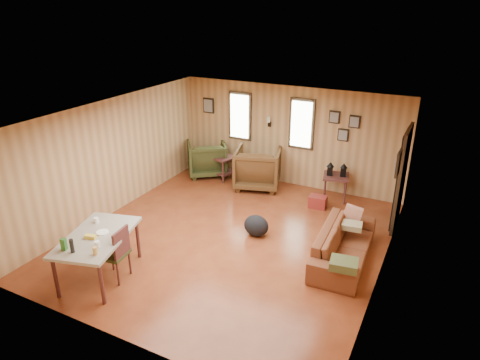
{
  "coord_description": "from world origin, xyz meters",
  "views": [
    {
      "loc": [
        3.38,
        -6.25,
        4.2
      ],
      "look_at": [
        0.0,
        0.4,
        1.05
      ],
      "focal_mm": 32.0,
      "sensor_mm": 36.0,
      "label": 1
    }
  ],
  "objects_px": {
    "sofa": "(345,239)",
    "recliner_brown": "(258,166)",
    "recliner_green": "(207,157)",
    "dining_table": "(97,240)",
    "side_table": "(336,174)",
    "end_table": "(223,163)"
  },
  "relations": [
    {
      "from": "recliner_brown",
      "to": "recliner_green",
      "type": "distance_m",
      "value": 1.51
    },
    {
      "from": "sofa",
      "to": "end_table",
      "type": "bearing_deg",
      "value": 55.4
    },
    {
      "from": "sofa",
      "to": "recliner_green",
      "type": "distance_m",
      "value": 4.77
    },
    {
      "from": "sofa",
      "to": "recliner_brown",
      "type": "distance_m",
      "value": 3.45
    },
    {
      "from": "recliner_brown",
      "to": "recliner_green",
      "type": "relative_size",
      "value": 1.11
    },
    {
      "from": "sofa",
      "to": "end_table",
      "type": "distance_m",
      "value": 4.32
    },
    {
      "from": "recliner_brown",
      "to": "end_table",
      "type": "bearing_deg",
      "value": -21.66
    },
    {
      "from": "side_table",
      "to": "dining_table",
      "type": "xyz_separation_m",
      "value": [
        -2.61,
        -4.64,
        0.08
      ]
    },
    {
      "from": "side_table",
      "to": "sofa",
      "type": "bearing_deg",
      "value": -71.18
    },
    {
      "from": "recliner_brown",
      "to": "dining_table",
      "type": "xyz_separation_m",
      "value": [
        -0.75,
        -4.49,
        0.15
      ]
    },
    {
      "from": "sofa",
      "to": "recliner_brown",
      "type": "xyz_separation_m",
      "value": [
        -2.66,
        2.2,
        0.14
      ]
    },
    {
      "from": "end_table",
      "to": "sofa",
      "type": "bearing_deg",
      "value": -31.82
    },
    {
      "from": "recliner_brown",
      "to": "recliner_green",
      "type": "xyz_separation_m",
      "value": [
        -1.5,
        0.13,
        -0.05
      ]
    },
    {
      "from": "recliner_brown",
      "to": "end_table",
      "type": "relative_size",
      "value": 1.48
    },
    {
      "from": "recliner_green",
      "to": "side_table",
      "type": "height_order",
      "value": "recliner_green"
    },
    {
      "from": "sofa",
      "to": "side_table",
      "type": "xyz_separation_m",
      "value": [
        -0.8,
        2.35,
        0.21
      ]
    },
    {
      "from": "recliner_green",
      "to": "dining_table",
      "type": "bearing_deg",
      "value": 62.6
    },
    {
      "from": "end_table",
      "to": "side_table",
      "type": "relative_size",
      "value": 0.81
    },
    {
      "from": "sofa",
      "to": "recliner_green",
      "type": "relative_size",
      "value": 2.1
    },
    {
      "from": "sofa",
      "to": "recliner_green",
      "type": "bearing_deg",
      "value": 57.98
    },
    {
      "from": "side_table",
      "to": "recliner_green",
      "type": "bearing_deg",
      "value": -179.73
    },
    {
      "from": "recliner_green",
      "to": "sofa",
      "type": "bearing_deg",
      "value": 114.13
    }
  ]
}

